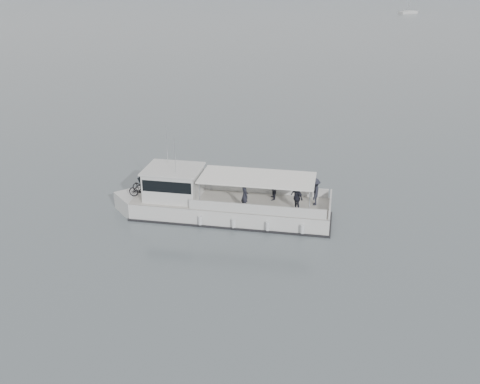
# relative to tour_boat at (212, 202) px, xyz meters

# --- Properties ---
(ground) EXTENTS (1400.00, 1400.00, 0.00)m
(ground) POSITION_rel_tour_boat_xyz_m (6.21, -2.41, -0.87)
(ground) COLOR #515B5F
(ground) RESTS_ON ground
(tour_boat) EXTENTS (12.72, 3.84, 5.30)m
(tour_boat) POSITION_rel_tour_boat_xyz_m (0.00, 0.00, 0.00)
(tour_boat) COLOR silver
(tour_boat) RESTS_ON ground
(moored_fleet) EXTENTS (413.36, 321.35, 10.34)m
(moored_fleet) POSITION_rel_tour_boat_xyz_m (-19.16, 205.45, -0.51)
(moored_fleet) COLOR silver
(moored_fleet) RESTS_ON ground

